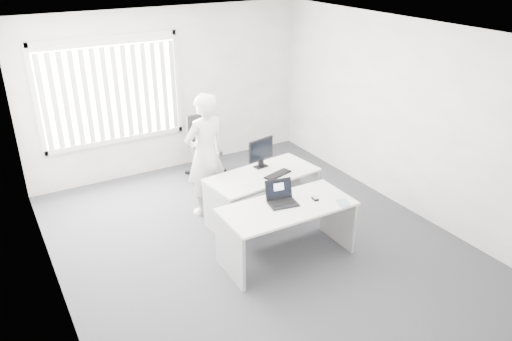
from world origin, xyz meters
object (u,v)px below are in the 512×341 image
person (205,155)px  laptop (283,195)px  desk_near (287,220)px  desk_far (263,187)px  monitor (261,153)px  office_chair (204,158)px

person → laptop: (0.33, -1.57, -0.03)m
desk_near → desk_far: (0.24, 1.01, -0.02)m
person → monitor: bearing=140.1°
monitor → desk_far: bearing=-124.8°
desk_near → desk_far: desk_near is taller
office_chair → desk_far: bearing=-81.2°
desk_near → desk_far: size_ratio=1.00×
laptop → desk_near: bearing=-49.0°
desk_near → monitor: 1.35m
monitor → desk_near: bearing=-116.0°
office_chair → laptop: (-0.17, -2.76, 0.56)m
office_chair → person: size_ratio=0.58×
person → desk_far: bearing=123.3°
laptop → monitor: monitor is taller
desk_far → monitor: bearing=59.1°
person → laptop: 1.60m
office_chair → laptop: size_ratio=3.06×
office_chair → laptop: bearing=-88.0°
person → laptop: bearing=90.5°
office_chair → person: (-0.50, -1.19, 0.59)m
desk_near → monitor: (0.34, 1.24, 0.40)m
desk_near → laptop: bearing=121.3°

